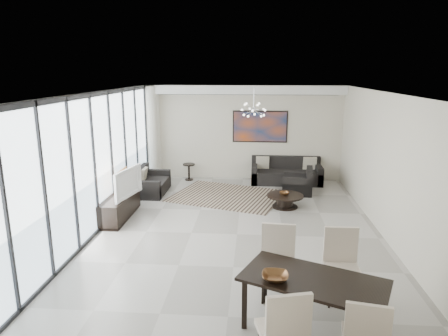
# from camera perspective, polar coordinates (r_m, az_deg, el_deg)

# --- Properties ---
(room_shell) EXTENTS (6.00, 9.00, 2.90)m
(room_shell) POSITION_cam_1_polar(r_m,az_deg,el_deg) (7.98, 5.26, 0.11)
(room_shell) COLOR #A8A39B
(room_shell) RESTS_ON ground
(window_wall) EXTENTS (0.37, 8.95, 2.90)m
(window_wall) POSITION_cam_1_polar(r_m,az_deg,el_deg) (8.58, -17.48, 0.62)
(window_wall) COLOR silver
(window_wall) RESTS_ON floor
(soffit) EXTENTS (5.98, 0.40, 0.26)m
(soffit) POSITION_cam_1_polar(r_m,az_deg,el_deg) (12.07, 2.88, 11.11)
(soffit) COLOR white
(soffit) RESTS_ON room_shell
(painting) EXTENTS (1.68, 0.04, 0.98)m
(painting) POSITION_cam_1_polar(r_m,az_deg,el_deg) (12.34, 5.17, 5.90)
(painting) COLOR #B14718
(painting) RESTS_ON room_shell
(chandelier) EXTENTS (0.66, 0.66, 0.71)m
(chandelier) POSITION_cam_1_polar(r_m,az_deg,el_deg) (10.30, 4.27, 8.29)
(chandelier) COLOR silver
(chandelier) RESTS_ON room_shell
(rug) EXTENTS (3.35, 2.93, 0.01)m
(rug) POSITION_cam_1_polar(r_m,az_deg,el_deg) (10.89, 0.49, -3.98)
(rug) COLOR black
(rug) RESTS_ON floor
(coffee_table) EXTENTS (0.91, 0.91, 0.32)m
(coffee_table) POSITION_cam_1_polar(r_m,az_deg,el_deg) (10.09, 8.71, -4.57)
(coffee_table) COLOR black
(coffee_table) RESTS_ON floor
(bowl_coffee) EXTENTS (0.30, 0.30, 0.08)m
(bowl_coffee) POSITION_cam_1_polar(r_m,az_deg,el_deg) (10.03, 8.61, -3.61)
(bowl_coffee) COLOR brown
(bowl_coffee) RESTS_ON coffee_table
(sofa_main) EXTENTS (2.10, 0.86, 0.76)m
(sofa_main) POSITION_cam_1_polar(r_m,az_deg,el_deg) (12.25, 8.86, -0.90)
(sofa_main) COLOR black
(sofa_main) RESTS_ON floor
(loveseat) EXTENTS (0.79, 1.41, 0.71)m
(loveseat) POSITION_cam_1_polar(r_m,az_deg,el_deg) (11.29, -10.51, -2.33)
(loveseat) COLOR black
(loveseat) RESTS_ON floor
(armchair) EXTENTS (0.89, 0.93, 0.71)m
(armchair) POSITION_cam_1_polar(r_m,az_deg,el_deg) (11.30, 10.62, -2.31)
(armchair) COLOR black
(armchair) RESTS_ON floor
(side_table) EXTENTS (0.37, 0.37, 0.51)m
(side_table) POSITION_cam_1_polar(r_m,az_deg,el_deg) (12.43, -5.04, -0.17)
(side_table) COLOR black
(side_table) RESTS_ON floor
(tv_console) EXTENTS (0.48, 1.71, 0.54)m
(tv_console) POSITION_cam_1_polar(r_m,az_deg,el_deg) (9.58, -14.70, -5.31)
(tv_console) COLOR black
(tv_console) RESTS_ON floor
(television) EXTENTS (0.37, 1.15, 0.66)m
(television) POSITION_cam_1_polar(r_m,az_deg,el_deg) (9.29, -14.13, -2.02)
(television) COLOR gray
(television) RESTS_ON tv_console
(dining_table) EXTENTS (2.01, 1.55, 0.75)m
(dining_table) POSITION_cam_1_polar(r_m,az_deg,el_deg) (5.42, 12.64, -16.01)
(dining_table) COLOR black
(dining_table) RESTS_ON floor
(dining_chair_sw) EXTENTS (0.61, 0.61, 1.08)m
(dining_chair_sw) POSITION_cam_1_polar(r_m,az_deg,el_deg) (4.68, 8.66, -21.59)
(dining_chair_sw) COLOR beige
(dining_chair_sw) RESTS_ON floor
(dining_chair_se) EXTENTS (0.54, 0.54, 1.01)m
(dining_chair_se) POSITION_cam_1_polar(r_m,az_deg,el_deg) (4.85, 19.56, -21.57)
(dining_chair_se) COLOR beige
(dining_chair_se) RESTS_ON floor
(dining_chair_nw) EXTENTS (0.54, 0.54, 1.10)m
(dining_chair_nw) POSITION_cam_1_polar(r_m,az_deg,el_deg) (6.16, 7.69, -12.29)
(dining_chair_nw) COLOR beige
(dining_chair_nw) RESTS_ON floor
(dining_chair_ne) EXTENTS (0.50, 0.50, 1.08)m
(dining_chair_ne) POSITION_cam_1_polar(r_m,az_deg,el_deg) (6.27, 16.42, -12.36)
(dining_chair_ne) COLOR beige
(dining_chair_ne) RESTS_ON floor
(bowl_dining) EXTENTS (0.35, 0.35, 0.08)m
(bowl_dining) POSITION_cam_1_polar(r_m,az_deg,el_deg) (5.26, 7.31, -15.15)
(bowl_dining) COLOR brown
(bowl_dining) RESTS_ON dining_table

